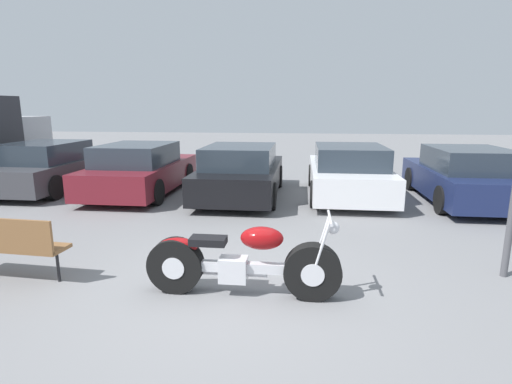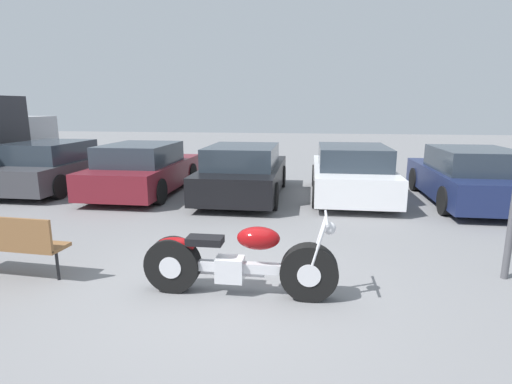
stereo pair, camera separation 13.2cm
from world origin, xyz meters
name	(u,v)px [view 1 (the left image)]	position (x,y,z in m)	size (l,w,h in m)	color
ground_plane	(236,288)	(0.00, 0.00, 0.00)	(60.00, 60.00, 0.00)	slate
motorcycle	(241,262)	(0.09, -0.18, 0.43)	(2.38, 0.62, 1.04)	black
parked_car_dark_grey	(50,167)	(-6.17, 5.56, 0.63)	(1.95, 4.15, 1.33)	#3D3D42
parked_car_maroon	(140,170)	(-3.45, 5.34, 0.63)	(1.95, 4.15, 1.33)	maroon
parked_car_black	(241,172)	(-0.74, 5.23, 0.63)	(1.95, 4.15, 1.33)	black
parked_car_white	(348,172)	(1.98, 5.55, 0.63)	(1.95, 4.15, 1.33)	white
parked_car_navy	(464,176)	(4.70, 5.28, 0.63)	(1.95, 4.15, 1.33)	#19234C
park_bench	(4,241)	(-3.07, -0.12, 0.55)	(1.62, 0.50, 0.89)	brown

